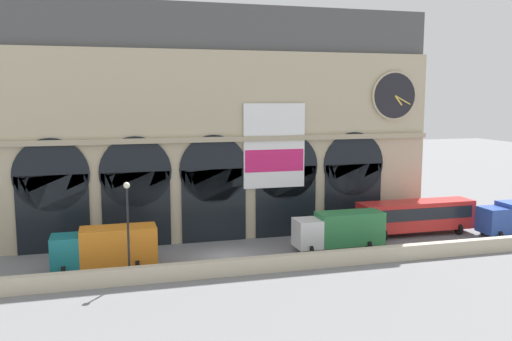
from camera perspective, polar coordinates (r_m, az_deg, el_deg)
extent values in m
plane|color=slate|center=(43.89, -3.10, -9.01)|extent=(200.00, 200.00, 0.00)
cube|color=beige|center=(39.61, -1.71, -9.99)|extent=(90.00, 0.70, 1.16)
cube|color=#BCAD8C|center=(49.17, -4.96, 2.62)|extent=(41.00, 4.19, 16.55)
cube|color=#4C4C4C|center=(49.62, -5.17, 14.53)|extent=(41.00, 3.59, 3.96)
cube|color=black|center=(47.16, -20.43, -4.30)|extent=(5.65, 0.20, 6.40)
cylinder|color=black|center=(46.62, -20.61, -0.44)|extent=(5.95, 0.20, 5.95)
cube|color=black|center=(47.03, -12.36, -4.02)|extent=(5.65, 0.20, 6.40)
cylinder|color=black|center=(46.49, -12.48, -0.15)|extent=(5.95, 0.20, 5.95)
cube|color=black|center=(47.82, -4.41, -3.66)|extent=(5.65, 0.20, 6.40)
cylinder|color=black|center=(47.29, -4.45, 0.14)|extent=(5.95, 0.20, 5.95)
cube|color=black|center=(49.48, 3.13, -3.26)|extent=(5.65, 0.20, 6.40)
cylinder|color=black|center=(48.97, 3.16, 0.42)|extent=(5.95, 0.20, 5.95)
cube|color=black|center=(51.95, 10.07, -2.84)|extent=(5.65, 0.20, 6.40)
cylinder|color=black|center=(51.46, 10.16, 0.67)|extent=(5.95, 0.20, 5.95)
cylinder|color=#BCAD8C|center=(52.81, 14.23, 7.59)|extent=(4.54, 0.25, 4.54)
cylinder|color=black|center=(52.70, 14.30, 7.58)|extent=(4.20, 0.06, 4.20)
cube|color=gold|center=(52.84, 14.67, 7.09)|extent=(0.86, 0.04, 0.99)
cube|color=gold|center=(53.03, 15.08, 7.12)|extent=(1.65, 0.04, 0.91)
cube|color=white|center=(48.30, 1.94, 2.60)|extent=(5.63, 0.12, 7.50)
cube|color=#DB1E66|center=(48.36, 1.96, 1.04)|extent=(5.41, 0.04, 1.97)
cube|color=tan|center=(46.92, -4.46, 3.26)|extent=(41.00, 0.50, 0.44)
cube|color=#19727A|center=(42.03, -19.31, -7.98)|extent=(2.00, 2.30, 2.30)
cube|color=orange|center=(41.87, -14.15, -7.55)|extent=(5.50, 2.30, 2.70)
cylinder|color=black|center=(41.37, -19.46, -9.90)|extent=(0.28, 0.84, 0.84)
cylinder|color=black|center=(43.35, -19.28, -9.08)|extent=(0.28, 0.84, 0.84)
cylinder|color=black|center=(41.30, -12.29, -9.66)|extent=(0.28, 0.84, 0.84)
cylinder|color=black|center=(43.27, -12.45, -8.85)|extent=(0.28, 0.84, 0.84)
cube|color=white|center=(44.98, 5.39, -6.54)|extent=(2.00, 2.30, 2.30)
cube|color=#2D7A42|center=(46.37, 9.75, -5.93)|extent=(5.50, 2.30, 2.70)
cylinder|color=black|center=(44.31, 5.73, -8.31)|extent=(0.28, 0.84, 0.84)
cylinder|color=black|center=(46.17, 4.79, -7.63)|extent=(0.28, 0.84, 0.84)
cylinder|color=black|center=(46.35, 11.67, -7.71)|extent=(0.28, 0.84, 0.84)
cylinder|color=black|center=(48.13, 10.54, -7.10)|extent=(0.28, 0.84, 0.84)
cube|color=red|center=(52.43, 16.34, -4.50)|extent=(11.00, 2.50, 2.60)
cube|color=black|center=(51.31, 17.10, -4.40)|extent=(10.12, 0.04, 1.10)
cylinder|color=black|center=(49.87, 13.18, -6.55)|extent=(0.28, 1.00, 1.00)
cylinder|color=black|center=(51.79, 11.98, -5.98)|extent=(0.28, 1.00, 1.00)
cylinder|color=black|center=(53.92, 20.42, -5.76)|extent=(0.28, 1.00, 1.00)
cylinder|color=black|center=(55.70, 19.06, -5.27)|extent=(0.28, 1.00, 1.00)
cube|color=#28479E|center=(53.84, 23.49, -4.77)|extent=(2.00, 2.30, 2.30)
cylinder|color=black|center=(53.25, 24.04, -6.21)|extent=(0.28, 0.84, 0.84)
cylinder|color=black|center=(54.81, 22.67, -5.75)|extent=(0.28, 0.84, 0.84)
cylinder|color=black|center=(38.63, -13.20, -6.55)|extent=(0.16, 0.16, 6.50)
sphere|color=#F2EDCC|center=(37.94, -13.36, -1.52)|extent=(0.44, 0.44, 0.44)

